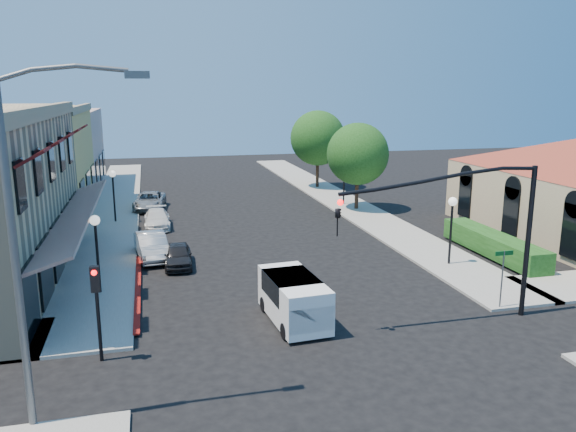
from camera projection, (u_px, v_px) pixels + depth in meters
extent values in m
plane|color=black|center=(345.00, 354.00, 19.12)|extent=(120.00, 120.00, 0.00)
cube|color=gray|center=(115.00, 208.00, 42.58)|extent=(3.50, 50.00, 0.12)
cube|color=gray|center=(334.00, 197.00, 46.73)|extent=(3.50, 50.00, 0.12)
cube|color=maroon|center=(138.00, 291.00, 25.05)|extent=(0.25, 10.00, 0.06)
cube|color=tan|center=(43.00, 112.00, 25.29)|extent=(0.50, 18.20, 0.60)
cube|color=#561416|center=(76.00, 214.00, 26.58)|extent=(1.75, 17.00, 0.67)
cube|color=#4A0E0F|center=(33.00, 157.00, 19.11)|extent=(1.02, 1.50, 0.60)
cube|color=#4A0E0F|center=(49.00, 147.00, 22.32)|extent=(1.02, 1.50, 0.60)
cube|color=#4A0E0F|center=(61.00, 140.00, 25.54)|extent=(1.02, 1.50, 0.60)
cube|color=#4A0E0F|center=(70.00, 135.00, 28.76)|extent=(1.02, 1.50, 0.60)
cube|color=#4A0E0F|center=(78.00, 130.00, 31.97)|extent=(1.02, 1.50, 0.60)
cube|color=black|center=(29.00, 300.00, 19.60)|extent=(0.12, 2.60, 2.60)
cube|color=black|center=(45.00, 271.00, 22.82)|extent=(0.12, 2.60, 2.60)
cube|color=black|center=(58.00, 248.00, 26.04)|extent=(0.12, 2.60, 2.60)
cube|color=black|center=(67.00, 231.00, 29.25)|extent=(0.12, 2.60, 2.60)
cube|color=black|center=(75.00, 217.00, 32.47)|extent=(0.12, 2.60, 2.60)
cube|color=tan|center=(11.00, 163.00, 39.21)|extent=(10.00, 12.00, 7.60)
cube|color=#C99E98|center=(41.00, 150.00, 50.63)|extent=(10.00, 12.00, 7.00)
cube|color=black|center=(572.00, 232.00, 28.30)|extent=(0.12, 1.40, 2.80)
cube|color=black|center=(511.00, 211.00, 33.03)|extent=(0.12, 1.40, 2.80)
cube|color=black|center=(465.00, 196.00, 37.76)|extent=(0.12, 1.40, 2.80)
cube|color=#1A4413|center=(492.00, 256.00, 30.41)|extent=(1.40, 8.00, 1.10)
cylinder|color=black|center=(357.00, 196.00, 41.79)|extent=(0.28, 0.28, 2.10)
sphere|color=#1A4413|center=(358.00, 154.00, 41.10)|extent=(4.56, 4.56, 4.56)
cylinder|color=black|center=(317.00, 176.00, 51.24)|extent=(0.28, 0.28, 2.27)
sphere|color=#1A4413|center=(318.00, 138.00, 50.49)|extent=(4.94, 4.94, 4.94)
cylinder|color=black|center=(528.00, 242.00, 21.78)|extent=(0.20, 0.20, 6.00)
cylinder|color=black|center=(441.00, 180.00, 20.28)|extent=(7.80, 0.14, 0.14)
imported|color=black|center=(338.00, 210.00, 19.55)|extent=(0.20, 0.16, 1.00)
sphere|color=#FF0C0C|center=(340.00, 202.00, 19.32)|extent=(0.22, 0.22, 0.22)
cylinder|color=black|center=(99.00, 318.00, 18.31)|extent=(0.12, 0.12, 3.00)
cube|color=black|center=(95.00, 279.00, 17.86)|extent=(0.28, 0.22, 0.85)
sphere|color=#FF0C0C|center=(94.00, 273.00, 17.69)|extent=(0.18, 0.18, 0.18)
cylinder|color=#595B5E|center=(16.00, 266.00, 13.98)|extent=(0.20, 0.20, 9.00)
cylinder|color=#595B5E|center=(63.00, 70.00, 13.30)|extent=(3.00, 0.12, 0.12)
cube|color=#595B5E|center=(137.00, 75.00, 13.72)|extent=(0.60, 0.25, 0.18)
cylinder|color=#595B5E|center=(502.00, 280.00, 22.70)|extent=(0.06, 0.06, 2.50)
cube|color=#0C591E|center=(504.00, 253.00, 22.45)|extent=(0.80, 0.04, 0.18)
cylinder|color=black|center=(98.00, 260.00, 24.32)|extent=(0.12, 0.12, 3.20)
sphere|color=white|center=(95.00, 220.00, 23.94)|extent=(0.44, 0.44, 0.44)
cylinder|color=black|center=(114.00, 200.00, 37.57)|extent=(0.12, 0.12, 3.20)
sphere|color=white|center=(112.00, 174.00, 37.19)|extent=(0.44, 0.44, 0.44)
cylinder|color=black|center=(451.00, 235.00, 28.35)|extent=(0.12, 0.12, 3.20)
sphere|color=white|center=(453.00, 202.00, 27.97)|extent=(0.44, 0.44, 0.44)
cylinder|color=black|center=(344.00, 185.00, 43.49)|extent=(0.12, 0.12, 3.20)
sphere|color=white|center=(344.00, 162.00, 43.11)|extent=(0.44, 0.44, 0.44)
cube|color=white|center=(294.00, 298.00, 21.55)|extent=(2.03, 4.15, 1.65)
cube|color=white|center=(309.00, 318.00, 19.96)|extent=(1.73, 0.67, 0.92)
cube|color=black|center=(306.00, 302.00, 20.15)|extent=(1.56, 0.21, 0.83)
cube|color=black|center=(291.00, 286.00, 21.71)|extent=(1.93, 2.51, 0.83)
cylinder|color=black|center=(286.00, 331.00, 20.18)|extent=(0.27, 0.62, 0.61)
cylinder|color=black|center=(265.00, 304.00, 22.73)|extent=(0.27, 0.62, 0.61)
cylinder|color=black|center=(326.00, 326.00, 20.66)|extent=(0.27, 0.62, 0.61)
cylinder|color=black|center=(301.00, 300.00, 23.21)|extent=(0.27, 0.62, 0.61)
imported|color=black|center=(178.00, 255.00, 28.51)|extent=(1.51, 3.42, 1.15)
imported|color=#A8ACAD|center=(152.00, 246.00, 29.80)|extent=(1.97, 4.31, 1.37)
imported|color=silver|center=(157.00, 219.00, 36.55)|extent=(1.62, 3.95, 1.14)
imported|color=gray|center=(150.00, 201.00, 42.11)|extent=(2.66, 4.83, 1.28)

